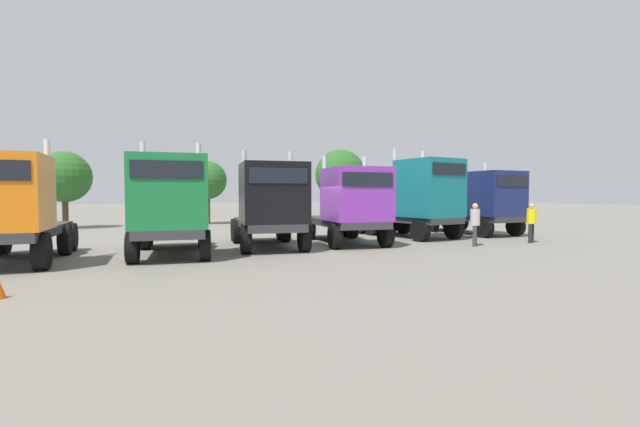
% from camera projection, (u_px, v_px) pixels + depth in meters
% --- Properties ---
extents(ground, '(200.00, 200.00, 0.00)m').
position_uv_depth(ground, '(329.00, 248.00, 17.72)').
color(ground, slate).
extents(semi_truck_orange, '(3.48, 6.11, 3.94)m').
position_uv_depth(semi_truck_orange, '(7.00, 208.00, 13.03)').
color(semi_truck_orange, '#333338').
rests_on(semi_truck_orange, ground).
extents(semi_truck_green, '(3.91, 6.47, 4.06)m').
position_uv_depth(semi_truck_green, '(171.00, 205.00, 14.98)').
color(semi_truck_green, '#333338').
rests_on(semi_truck_green, ground).
extents(semi_truck_black, '(3.97, 6.50, 3.98)m').
position_uv_depth(semi_truck_black, '(270.00, 205.00, 17.24)').
color(semi_truck_black, '#333338').
rests_on(semi_truck_black, ground).
extents(semi_truck_purple, '(3.92, 6.63, 3.89)m').
position_uv_depth(semi_truck_purple, '(350.00, 205.00, 18.79)').
color(semi_truck_purple, '#333338').
rests_on(semi_truck_purple, ground).
extents(semi_truck_teal, '(2.58, 6.03, 4.48)m').
position_uv_depth(semi_truck_teal, '(421.00, 197.00, 21.58)').
color(semi_truck_teal, '#333338').
rests_on(semi_truck_teal, ground).
extents(semi_truck_navy, '(3.17, 6.63, 3.99)m').
position_uv_depth(semi_truck_navy, '(482.00, 202.00, 23.48)').
color(semi_truck_navy, '#333338').
rests_on(semi_truck_navy, ground).
extents(visitor_in_hivis, '(0.50, 0.50, 1.79)m').
position_uv_depth(visitor_in_hivis, '(531.00, 220.00, 19.58)').
color(visitor_in_hivis, '#262626').
rests_on(visitor_in_hivis, ground).
extents(visitor_with_camera, '(0.56, 0.56, 1.81)m').
position_uv_depth(visitor_with_camera, '(475.00, 221.00, 18.33)').
color(visitor_with_camera, '#3B3B3B').
rests_on(visitor_with_camera, ground).
extents(oak_far_left, '(3.26, 3.26, 4.96)m').
position_uv_depth(oak_far_left, '(65.00, 177.00, 27.80)').
color(oak_far_left, '#4C3823').
rests_on(oak_far_left, ground).
extents(oak_far_centre, '(2.84, 2.84, 4.68)m').
position_uv_depth(oak_far_centre, '(207.00, 180.00, 32.13)').
color(oak_far_centre, '#4C3823').
rests_on(oak_far_centre, ground).
extents(oak_far_right, '(4.29, 4.29, 6.02)m').
position_uv_depth(oak_far_right, '(340.00, 175.00, 36.97)').
color(oak_far_right, '#4C3823').
rests_on(oak_far_right, ground).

